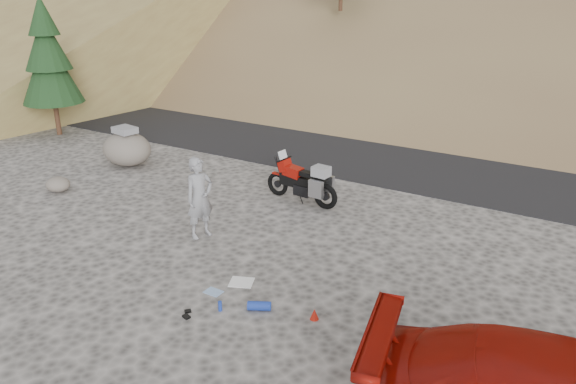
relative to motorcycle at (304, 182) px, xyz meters
name	(u,v)px	position (x,y,z in m)	size (l,w,h in m)	color
ground	(216,250)	(-0.30, -3.40, -0.57)	(140.00, 140.00, 0.00)	#413F3C
road	(376,148)	(-0.30, 5.60, -0.57)	(120.00, 7.00, 0.05)	black
conifer_verge	(48,57)	(-11.30, 1.10, 2.32)	(2.20, 2.20, 5.04)	#3D2516
motorcycle	(304,182)	(0.00, 0.00, 0.00)	(2.24, 0.76, 1.33)	black
man	(202,236)	(-1.03, -3.00, -0.57)	(0.69, 0.46, 1.91)	gray
boulder	(127,149)	(-6.36, -0.16, -0.03)	(2.00, 1.86, 1.23)	#615C53
small_rock	(58,184)	(-6.29, -2.85, -0.36)	(0.84, 0.79, 0.42)	#615C53
gear_white_cloth	(242,282)	(1.00, -4.26, -0.56)	(0.46, 0.41, 0.02)	white
gear_blue_mat	(259,306)	(1.84, -4.88, -0.48)	(0.17, 0.17, 0.43)	#193398
gear_bottle	(220,306)	(1.25, -5.26, -0.47)	(0.07, 0.07, 0.19)	#193398
gear_funnel	(314,314)	(2.83, -4.62, -0.47)	(0.16, 0.16, 0.21)	red
gear_glove_a	(186,317)	(0.87, -5.75, -0.55)	(0.14, 0.10, 0.04)	black
gear_glove_b	(188,311)	(0.77, -5.60, -0.55)	(0.12, 0.09, 0.04)	black
gear_blue_cloth	(214,292)	(0.75, -4.83, -0.56)	(0.33, 0.25, 0.01)	#84A3CC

